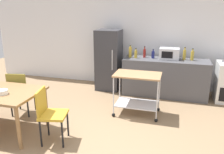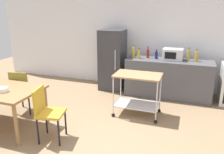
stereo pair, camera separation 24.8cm
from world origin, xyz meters
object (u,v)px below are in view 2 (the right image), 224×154
object	(u,v)px
chair_olive	(22,89)
microwave	(173,54)
fruit_bowl	(3,90)
bottle_soda	(188,55)
bottle_hot_sauce	(139,54)
bottle_vinegar	(196,56)
bottle_sparkling_water	(148,53)
chair_mustard	(47,110)
bottle_soy_sauce	(156,55)
refrigerator	(112,60)
kitchen_cart	(137,88)
bottle_sesame_oil	(133,52)

from	to	relation	value
chair_olive	microwave	world-z (taller)	microwave
microwave	fruit_bowl	distance (m)	3.69
bottle_soda	fruit_bowl	world-z (taller)	bottle_soda
bottle_hot_sauce	bottle_vinegar	xyz separation A→B (m)	(1.31, 0.12, 0.02)
bottle_sparkling_water	bottle_vinegar	world-z (taller)	bottle_sparkling_water
chair_mustard	chair_olive	bearing A→B (deg)	44.19
bottle_hot_sauce	bottle_soy_sauce	bearing A→B (deg)	12.29
refrigerator	bottle_vinegar	size ratio (longest dim) A/B	5.62
refrigerator	chair_mustard	bearing A→B (deg)	-93.82
bottle_soy_sauce	microwave	bearing A→B (deg)	3.49
fruit_bowl	bottle_hot_sauce	bearing A→B (deg)	56.67
bottle_hot_sauce	bottle_soy_sauce	distance (m)	0.42
chair_olive	bottle_soy_sauce	xyz separation A→B (m)	(2.37, 1.94, 0.47)
refrigerator	bottle_soy_sauce	world-z (taller)	refrigerator
chair_mustard	fruit_bowl	size ratio (longest dim) A/B	5.23
chair_mustard	kitchen_cart	distance (m)	1.79
bottle_soy_sauce	bottle_vinegar	xyz separation A→B (m)	(0.90, 0.03, 0.02)
fruit_bowl	bottle_soy_sauce	bearing A→B (deg)	51.78
bottle_soy_sauce	fruit_bowl	bearing A→B (deg)	-128.22
bottle_hot_sauce	bottle_soda	bearing A→B (deg)	6.43
chair_olive	kitchen_cart	xyz separation A→B (m)	(2.22, 0.66, 0.05)
refrigerator	bottle_hot_sauce	world-z (taller)	refrigerator
kitchen_cart	bottle_soda	bearing A→B (deg)	56.31
bottle_soda	chair_olive	bearing A→B (deg)	-147.44
chair_mustard	bottle_vinegar	size ratio (longest dim) A/B	3.23
kitchen_cart	bottle_soda	size ratio (longest dim) A/B	3.03
chair_mustard	kitchen_cart	world-z (taller)	chair_mustard
fruit_bowl	bottle_vinegar	bearing A→B (deg)	41.97
refrigerator	kitchen_cart	size ratio (longest dim) A/B	1.70
bottle_soda	bottle_vinegar	distance (m)	0.18
bottle_sesame_oil	fruit_bowl	world-z (taller)	bottle_sesame_oil
bottle_hot_sauce	fruit_bowl	xyz separation A→B (m)	(-1.71, -2.59, -0.21)
kitchen_cart	fruit_bowl	world-z (taller)	kitchen_cart
refrigerator	bottle_sesame_oil	world-z (taller)	refrigerator
microwave	bottle_vinegar	distance (m)	0.53
kitchen_cart	bottle_sesame_oil	world-z (taller)	bottle_sesame_oil
bottle_soda	fruit_bowl	size ratio (longest dim) A/B	1.76
chair_mustard	chair_olive	xyz separation A→B (m)	(-1.06, 0.70, 0.00)
kitchen_cart	fruit_bowl	distance (m)	2.42
chair_olive	kitchen_cart	bearing A→B (deg)	-174.63
chair_mustard	chair_olive	world-z (taller)	same
chair_mustard	bottle_soda	size ratio (longest dim) A/B	2.97
bottle_soda	bottle_sparkling_water	bearing A→B (deg)	-179.85
bottle_soy_sauce	bottle_sesame_oil	bearing A→B (deg)	-174.95
bottle_sparkling_water	kitchen_cart	bearing A→B (deg)	-87.37
refrigerator	bottle_soy_sauce	distance (m)	1.15
bottle_sesame_oil	bottle_soda	size ratio (longest dim) A/B	1.00
bottle_hot_sauce	microwave	size ratio (longest dim) A/B	0.52
bottle_sparkling_water	bottle_vinegar	size ratio (longest dim) A/B	1.00
bottle_sparkling_water	microwave	xyz separation A→B (m)	(0.59, -0.01, 0.02)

